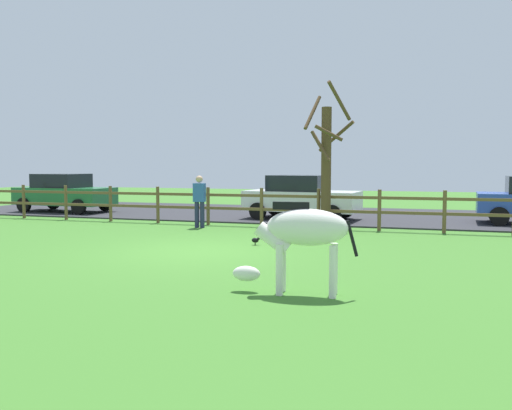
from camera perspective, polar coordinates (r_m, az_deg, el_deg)
ground_plane at (r=12.25m, az=-6.21°, el=-4.94°), size 60.00×60.00×0.00m
parking_asphalt at (r=21.05m, az=3.83°, el=-0.97°), size 28.00×7.40×0.05m
paddock_fence at (r=17.12m, az=-2.35°, el=0.10°), size 20.34×0.11×1.24m
bare_tree at (r=16.15m, az=7.61°, el=4.71°), size 1.46×1.54×4.40m
zebra at (r=8.03m, az=4.94°, el=-3.14°), size 1.94×0.58×1.41m
crow_on_grass at (r=13.01m, az=-0.04°, el=-3.80°), size 0.21×0.10×0.20m
parked_car_white at (r=18.86m, az=4.87°, el=0.90°), size 4.16×2.23×1.56m
parked_car_green at (r=23.11m, az=-20.01°, el=1.29°), size 4.08×2.05×1.56m
visitor_near_fence at (r=16.63m, az=-6.13°, el=0.65°), size 0.37×0.24×1.64m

